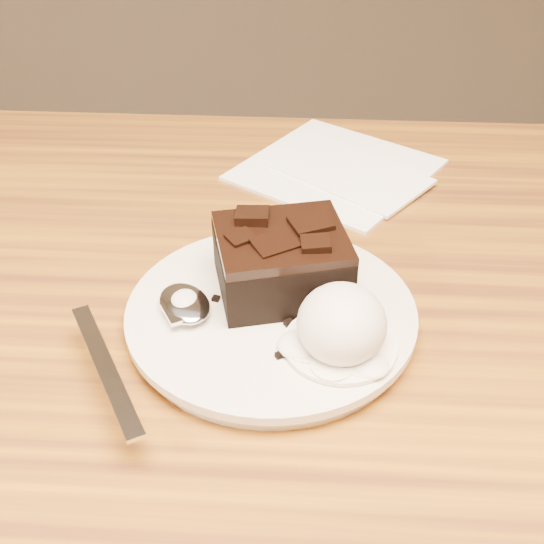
# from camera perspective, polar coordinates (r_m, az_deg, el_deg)

# --- Properties ---
(plate) EXTENTS (0.20, 0.20, 0.02)m
(plate) POSITION_cam_1_polar(r_m,az_deg,el_deg) (0.50, -0.07, -3.63)
(plate) COLOR silver
(plate) RESTS_ON dining_table
(brownie) EXTENTS (0.10, 0.09, 0.04)m
(brownie) POSITION_cam_1_polar(r_m,az_deg,el_deg) (0.50, 0.75, 0.53)
(brownie) COLOR black
(brownie) RESTS_ON plate
(ice_cream_scoop) EXTENTS (0.06, 0.06, 0.05)m
(ice_cream_scoop) POSITION_cam_1_polar(r_m,az_deg,el_deg) (0.45, 5.56, -4.09)
(ice_cream_scoop) COLOR white
(ice_cream_scoop) RESTS_ON plate
(melt_puddle) EXTENTS (0.07, 0.07, 0.00)m
(melt_puddle) POSITION_cam_1_polar(r_m,az_deg,el_deg) (0.46, 5.43, -5.81)
(melt_puddle) COLOR white
(melt_puddle) RESTS_ON plate
(spoon) EXTENTS (0.12, 0.18, 0.01)m
(spoon) POSITION_cam_1_polar(r_m,az_deg,el_deg) (0.49, -6.95, -2.64)
(spoon) COLOR silver
(spoon) RESTS_ON plate
(napkin) EXTENTS (0.22, 0.22, 0.01)m
(napkin) POSITION_cam_1_polar(r_m,az_deg,el_deg) (0.69, 5.10, 8.21)
(napkin) COLOR white
(napkin) RESTS_ON dining_table
(crumb_a) EXTENTS (0.01, 0.01, 0.00)m
(crumb_a) POSITION_cam_1_polar(r_m,az_deg,el_deg) (0.48, 1.34, -4.07)
(crumb_a) COLOR black
(crumb_a) RESTS_ON plate
(crumb_b) EXTENTS (0.01, 0.01, 0.00)m
(crumb_b) POSITION_cam_1_polar(r_m,az_deg,el_deg) (0.50, -4.48, -2.12)
(crumb_b) COLOR black
(crumb_b) RESTS_ON plate
(crumb_c) EXTENTS (0.01, 0.01, 0.00)m
(crumb_c) POSITION_cam_1_polar(r_m,az_deg,el_deg) (0.45, 0.64, -6.61)
(crumb_c) COLOR black
(crumb_c) RESTS_ON plate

